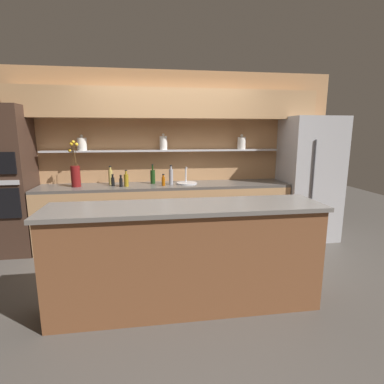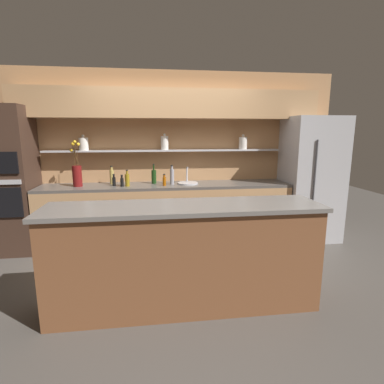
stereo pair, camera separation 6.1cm
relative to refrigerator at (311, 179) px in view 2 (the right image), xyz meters
The scene contains 15 objects.
ground_plane 2.67m from the refrigerator, 151.25° to the right, with size 12.00×12.00×0.00m, color #4C4742.
back_wall_unit 2.29m from the refrigerator, behind, with size 5.20×0.44×2.60m.
back_counter_unit 2.32m from the refrigerator, behind, with size 3.67×0.62×0.92m.
island_counter 2.80m from the refrigerator, 142.20° to the right, with size 2.58×0.61×1.02m.
refrigerator is the anchor object (origin of this frame).
oven_tower 4.46m from the refrigerator, behind, with size 0.66×0.64×2.04m.
flower_vase 3.54m from the refrigerator, behind, with size 0.15×0.16×0.65m.
sink_fixture 1.95m from the refrigerator, behind, with size 0.31×0.31×0.25m.
bottle_wine_0 2.46m from the refrigerator, behind, with size 0.07×0.07×0.30m.
bottle_sauce_1 2.31m from the refrigerator, behind, with size 0.05×0.05×0.17m.
bottle_sauce_2 2.91m from the refrigerator, behind, with size 0.05×0.05×0.17m.
bottle_spirit_3 3.08m from the refrigerator, behind, with size 0.06×0.06×0.27m.
bottle_oil_4 2.84m from the refrigerator, behind, with size 0.06×0.06×0.24m.
bottle_spirit_5 2.19m from the refrigerator, behind, with size 0.06×0.06×0.29m.
bottle_sauce_6 3.03m from the refrigerator, behind, with size 0.05×0.05×0.17m.
Camera 2 is at (-0.28, -3.17, 1.68)m, focal length 28.00 mm.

